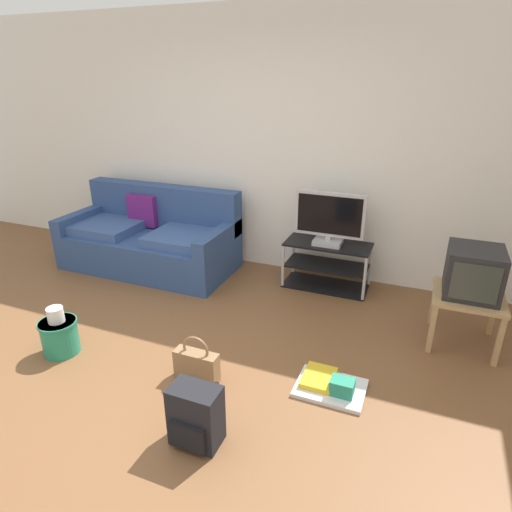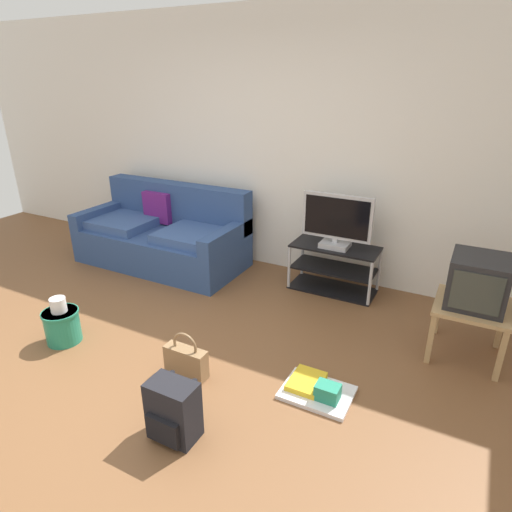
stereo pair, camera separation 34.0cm
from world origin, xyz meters
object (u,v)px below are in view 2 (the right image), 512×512
(tv_stand, at_px, (334,268))
(crt_tv, at_px, (478,281))
(couch, at_px, (164,236))
(flat_tv, at_px, (337,222))
(backpack, at_px, (173,411))
(floor_tray, at_px, (317,389))
(cleaning_bucket, at_px, (62,324))
(side_table, at_px, (471,313))
(handbag, at_px, (186,360))

(tv_stand, height_order, crt_tv, crt_tv)
(couch, xyz_separation_m, flat_tv, (1.98, 0.19, 0.42))
(tv_stand, xyz_separation_m, backpack, (-0.22, -2.33, -0.05))
(couch, xyz_separation_m, crt_tv, (3.25, -0.37, 0.31))
(couch, bearing_deg, backpack, -50.24)
(backpack, height_order, floor_tray, backpack)
(crt_tv, bearing_deg, backpack, -130.51)
(tv_stand, bearing_deg, floor_tray, -75.25)
(backpack, xyz_separation_m, floor_tray, (0.64, 0.75, -0.15))
(couch, distance_m, floor_tray, 2.77)
(couch, relative_size, tv_stand, 2.24)
(backpack, bearing_deg, crt_tv, 62.20)
(crt_tv, distance_m, cleaning_bucket, 3.26)
(backpack, bearing_deg, side_table, 61.93)
(side_table, xyz_separation_m, crt_tv, (-0.00, 0.02, 0.26))
(handbag, height_order, cleaning_bucket, cleaning_bucket)
(side_table, bearing_deg, cleaning_bucket, -155.56)
(cleaning_bucket, bearing_deg, flat_tv, 48.98)
(tv_stand, distance_m, crt_tv, 1.45)
(backpack, distance_m, cleaning_bucket, 1.50)
(couch, relative_size, backpack, 5.02)
(flat_tv, distance_m, handbag, 1.97)
(side_table, relative_size, backpack, 1.39)
(side_table, relative_size, floor_tray, 1.11)
(flat_tv, height_order, handbag, flat_tv)
(flat_tv, xyz_separation_m, backpack, (-0.22, -2.31, -0.55))
(handbag, xyz_separation_m, cleaning_bucket, (-1.16, -0.11, 0.04))
(flat_tv, bearing_deg, crt_tv, -23.83)
(crt_tv, bearing_deg, tv_stand, 155.33)
(flat_tv, relative_size, crt_tv, 1.58)
(side_table, xyz_separation_m, handbag, (-1.77, -1.22, -0.25))
(backpack, relative_size, handbag, 1.07)
(tv_stand, xyz_separation_m, side_table, (1.27, -0.60, 0.14))
(crt_tv, relative_size, handbag, 1.22)
(flat_tv, height_order, cleaning_bucket, flat_tv)
(couch, bearing_deg, flat_tv, 5.54)
(side_table, xyz_separation_m, floor_tray, (-0.86, -0.98, -0.34))
(floor_tray, bearing_deg, flat_tv, 104.95)
(couch, relative_size, crt_tv, 4.39)
(tv_stand, bearing_deg, couch, -173.82)
(side_table, height_order, backpack, side_table)
(cleaning_bucket, bearing_deg, crt_tv, 24.70)
(side_table, bearing_deg, tv_stand, 154.74)
(couch, relative_size, side_table, 3.62)
(tv_stand, height_order, handbag, tv_stand)
(crt_tv, height_order, cleaning_bucket, crt_tv)
(couch, bearing_deg, side_table, -6.76)
(crt_tv, relative_size, backpack, 1.14)
(crt_tv, xyz_separation_m, floor_tray, (-0.86, -0.99, -0.59))
(tv_stand, height_order, backpack, tv_stand)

